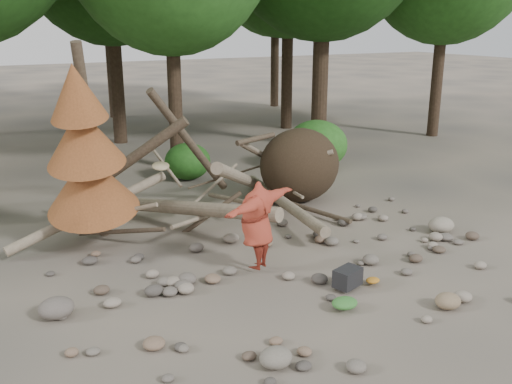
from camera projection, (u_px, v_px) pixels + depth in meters
name	position (u px, v px, depth m)	size (l,w,h in m)	color
ground	(306.00, 282.00, 10.63)	(120.00, 120.00, 0.00)	#514C44
deadfall_pile	(282.00, 170.00, 14.84)	(8.55, 5.24, 3.30)	#332619
dead_conifer	(86.00, 154.00, 11.43)	(2.06, 2.16, 4.35)	#4C3F30
bush_mid	(188.00, 161.00, 17.40)	(1.40, 1.40, 1.12)	#245C1A
bush_right	(317.00, 145.00, 18.57)	(2.00, 2.00, 1.60)	#2D6D22
frisbee_thrower	(257.00, 225.00, 10.84)	(3.19, 1.49, 2.36)	maroon
backpack	(347.00, 280.00, 10.33)	(0.50, 0.34, 0.34)	black
cloth_green	(345.00, 306.00, 9.58)	(0.46, 0.38, 0.17)	#326F2C
cloth_orange	(373.00, 283.00, 10.50)	(0.27, 0.22, 0.10)	#B5721F
boulder_front_left	(276.00, 358.00, 8.01)	(0.48, 0.43, 0.29)	slate
boulder_front_right	(448.00, 301.00, 9.64)	(0.45, 0.41, 0.27)	#856F53
boulder_mid_right	(441.00, 225.00, 13.08)	(0.60, 0.54, 0.36)	gray
boulder_mid_left	(56.00, 308.00, 9.33)	(0.58, 0.52, 0.35)	#625A53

